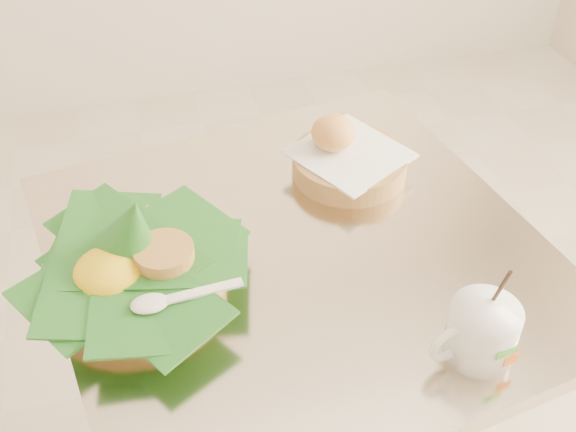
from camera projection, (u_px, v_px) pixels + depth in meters
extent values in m
cylinder|color=gray|center=(297.00, 401.00, 1.31)|extent=(0.07, 0.07, 0.69)
cube|color=beige|center=(299.00, 258.00, 1.08)|extent=(0.81, 0.81, 0.03)
cylinder|color=tan|center=(135.00, 273.00, 1.00)|extent=(0.25, 0.25, 0.04)
cone|color=#195A19|center=(131.00, 227.00, 0.96)|extent=(0.15, 0.15, 0.13)
ellipsoid|color=yellow|center=(108.00, 272.00, 0.97)|extent=(0.09, 0.09, 0.05)
cylinder|color=#CC9347|center=(164.00, 254.00, 0.98)|extent=(0.08, 0.08, 0.02)
cylinder|color=tan|center=(349.00, 163.00, 1.20)|extent=(0.19, 0.19, 0.04)
cube|color=white|center=(350.00, 154.00, 1.19)|extent=(0.22, 0.22, 0.01)
ellipsoid|color=#C6752D|center=(333.00, 133.00, 1.18)|extent=(0.07, 0.07, 0.06)
cylinder|color=white|center=(482.00, 331.00, 0.90)|extent=(0.09, 0.09, 0.08)
torus|color=white|center=(449.00, 344.00, 0.88)|extent=(0.06, 0.02, 0.06)
cylinder|color=#482514|center=(487.00, 312.00, 0.88)|extent=(0.08, 0.08, 0.01)
cylinder|color=black|center=(498.00, 292.00, 0.87)|extent=(0.02, 0.05, 0.11)
cube|color=green|center=(507.00, 353.00, 0.86)|extent=(0.03, 0.01, 0.01)
cube|color=orange|center=(511.00, 360.00, 0.88)|extent=(0.02, 0.01, 0.02)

